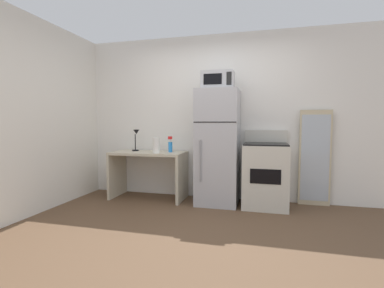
# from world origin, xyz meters

# --- Properties ---
(ground_plane) EXTENTS (12.00, 12.00, 0.00)m
(ground_plane) POSITION_xyz_m (0.00, 0.00, 0.00)
(ground_plane) COLOR brown
(wall_back_white) EXTENTS (5.00, 0.10, 2.60)m
(wall_back_white) POSITION_xyz_m (0.00, 1.70, 1.30)
(wall_back_white) COLOR white
(wall_back_white) RESTS_ON ground
(wall_left_brick) EXTENTS (0.10, 4.00, 2.60)m
(wall_left_brick) POSITION_xyz_m (-2.20, 0.00, 1.30)
(wall_left_brick) COLOR silver
(wall_left_brick) RESTS_ON ground
(desk) EXTENTS (1.17, 0.58, 0.75)m
(desk) POSITION_xyz_m (-1.03, 1.34, 0.52)
(desk) COLOR beige
(desk) RESTS_ON ground
(desk_lamp) EXTENTS (0.14, 0.12, 0.35)m
(desk_lamp) POSITION_xyz_m (-1.28, 1.41, 0.99)
(desk_lamp) COLOR black
(desk_lamp) RESTS_ON desk
(paper_towel_roll) EXTENTS (0.11, 0.11, 0.24)m
(paper_towel_roll) POSITION_xyz_m (-0.83, 1.19, 0.87)
(paper_towel_roll) COLOR white
(paper_towel_roll) RESTS_ON desk
(spray_bottle) EXTENTS (0.06, 0.06, 0.25)m
(spray_bottle) POSITION_xyz_m (-0.67, 1.38, 0.85)
(spray_bottle) COLOR #2D8CEA
(spray_bottle) RESTS_ON desk
(refrigerator) EXTENTS (0.61, 0.62, 1.70)m
(refrigerator) POSITION_xyz_m (0.09, 1.33, 0.85)
(refrigerator) COLOR #B7B7BC
(refrigerator) RESTS_ON ground
(microwave) EXTENTS (0.46, 0.35, 0.26)m
(microwave) POSITION_xyz_m (0.09, 1.31, 1.83)
(microwave) COLOR #B7B7BC
(microwave) RESTS_ON refrigerator
(oven_range) EXTENTS (0.63, 0.61, 1.10)m
(oven_range) POSITION_xyz_m (0.78, 1.33, 0.47)
(oven_range) COLOR beige
(oven_range) RESTS_ON ground
(leaning_mirror) EXTENTS (0.44, 0.03, 1.40)m
(leaning_mirror) POSITION_xyz_m (1.48, 1.59, 0.70)
(leaning_mirror) COLOR #C6B793
(leaning_mirror) RESTS_ON ground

